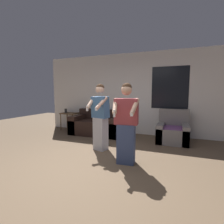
# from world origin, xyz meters

# --- Properties ---
(ground_plane) EXTENTS (14.00, 14.00, 0.00)m
(ground_plane) POSITION_xyz_m (0.00, 0.00, 0.00)
(ground_plane) COLOR brown
(wall_back) EXTENTS (6.44, 0.07, 2.70)m
(wall_back) POSITION_xyz_m (0.02, 3.18, 1.35)
(wall_back) COLOR silver
(wall_back) RESTS_ON ground_plane
(couch) EXTENTS (1.73, 0.97, 0.81)m
(couch) POSITION_xyz_m (-1.02, 2.65, 0.30)
(couch) COLOR black
(couch) RESTS_ON ground_plane
(armchair) EXTENTS (0.85, 0.90, 0.91)m
(armchair) POSITION_xyz_m (1.38, 2.57, 0.29)
(armchair) COLOR slate
(armchair) RESTS_ON ground_plane
(side_table) EXTENTS (0.59, 0.48, 0.79)m
(side_table) POSITION_xyz_m (-2.32, 2.88, 0.55)
(side_table) COLOR brown
(side_table) RESTS_ON ground_plane
(person_left) EXTENTS (0.48, 0.53, 1.61)m
(person_left) POSITION_xyz_m (-0.24, 1.18, 0.81)
(person_left) COLOR #B2B2B7
(person_left) RESTS_ON ground_plane
(person_right) EXTENTS (0.51, 0.48, 1.59)m
(person_right) POSITION_xyz_m (0.58, 0.62, 0.79)
(person_right) COLOR #384770
(person_right) RESTS_ON ground_plane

